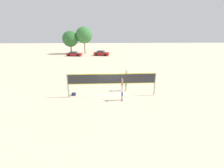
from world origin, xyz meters
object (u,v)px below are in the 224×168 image
(parked_car_mid, at_px, (101,53))
(tree_left_cluster, at_px, (84,35))
(gear_bag, at_px, (74,94))
(tree_right_cluster, at_px, (70,39))
(volleyball_net, at_px, (112,80))
(volleyball, at_px, (123,100))
(parked_car_near, at_px, (74,54))
(player_spiker, at_px, (122,89))
(player_blocker, at_px, (126,80))

(parked_car_mid, relative_size, tree_left_cluster, 0.55)
(gear_bag, height_order, parked_car_mid, parked_car_mid)
(tree_right_cluster, bearing_deg, volleyball_net, -72.75)
(volleyball, bearing_deg, tree_right_cluster, 108.05)
(gear_bag, relative_size, parked_car_near, 0.09)
(volleyball, distance_m, tree_right_cluster, 39.06)
(volleyball, xyz_separation_m, gear_bag, (-4.83, 1.66, 0.02))
(player_spiker, bearing_deg, volleyball_net, 40.52)
(player_blocker, height_order, tree_left_cluster, tree_left_cluster)
(parked_car_near, bearing_deg, gear_bag, -71.08)
(parked_car_near, bearing_deg, player_spiker, -63.32)
(player_blocker, relative_size, parked_car_mid, 0.50)
(volleyball_net, height_order, tree_left_cluster, tree_left_cluster)
(parked_car_mid, height_order, tree_left_cluster, tree_left_cluster)
(parked_car_mid, xyz_separation_m, tree_left_cluster, (-5.39, 5.46, 5.06))
(volleyball_net, height_order, parked_car_mid, volleyball_net)
(player_spiker, distance_m, parked_car_near, 32.77)
(volleyball_net, bearing_deg, parked_car_mid, 92.57)
(volleyball_net, height_order, parked_car_near, volleyball_net)
(player_blocker, xyz_separation_m, tree_right_cluster, (-12.67, 34.20, 3.34))
(parked_car_near, xyz_separation_m, parked_car_mid, (7.80, 0.38, 0.08))
(tree_right_cluster, bearing_deg, player_blocker, -69.67)
(player_spiker, bearing_deg, player_blocker, -16.34)
(player_spiker, distance_m, parked_car_mid, 31.66)
(tree_left_cluster, bearing_deg, tree_right_cluster, -175.13)
(tree_left_cluster, distance_m, tree_right_cluster, 4.47)
(parked_car_mid, height_order, tree_right_cluster, tree_right_cluster)
(player_blocker, relative_size, tree_left_cluster, 0.28)
(parked_car_near, relative_size, parked_car_mid, 0.95)
(parked_car_near, xyz_separation_m, tree_right_cluster, (-1.90, 5.48, 3.99))
(gear_bag, height_order, parked_car_near, parked_car_near)
(player_blocker, distance_m, tree_left_cluster, 35.85)
(tree_left_cluster, bearing_deg, volleyball_net, -79.36)
(gear_bag, bearing_deg, parked_car_near, 100.10)
(parked_car_mid, distance_m, tree_left_cluster, 9.20)
(volleyball, relative_size, parked_car_mid, 0.05)
(volleyball, bearing_deg, tree_left_cluster, 101.71)
(player_spiker, distance_m, player_blocker, 2.58)
(volleyball, xyz_separation_m, tree_right_cluster, (-12.03, 36.90, 4.46))
(player_blocker, xyz_separation_m, volleyball, (-0.64, -2.70, -1.11))
(parked_car_mid, bearing_deg, tree_left_cluster, 148.44)
(player_blocker, xyz_separation_m, parked_car_mid, (-2.98, 29.10, -0.57))
(volleyball_net, bearing_deg, parked_car_near, 106.91)
(player_spiker, height_order, parked_car_mid, player_spiker)
(player_blocker, distance_m, volleyball, 2.99)
(tree_left_cluster, bearing_deg, player_blocker, -76.39)
(tree_right_cluster, bearing_deg, volleyball, -71.95)
(volleyball_net, xyz_separation_m, tree_right_cluster, (-11.06, 35.64, 2.89))
(gear_bag, bearing_deg, tree_left_cluster, 94.65)
(player_blocker, bearing_deg, gear_bag, -79.32)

